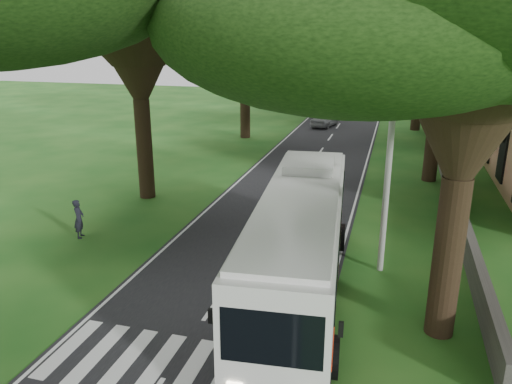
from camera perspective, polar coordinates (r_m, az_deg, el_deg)
name	(u,v)px	position (r m, az deg, el deg)	size (l,w,h in m)	color
ground	(198,330)	(16.85, -6.70, -15.38)	(140.00, 140.00, 0.00)	#174D16
road	(318,155)	(39.45, 7.13, 4.24)	(8.00, 120.00, 0.04)	black
crosswalk	(171,368)	(15.37, -9.67, -19.22)	(8.00, 3.00, 0.01)	silver
property_wall	(442,158)	(38.09, 20.44, 3.67)	(0.35, 50.00, 1.20)	#383533
pole_near	(388,170)	(19.60, 14.87, 2.41)	(1.60, 0.24, 8.00)	gray
pole_mid	(396,102)	(39.27, 15.67, 9.86)	(1.60, 0.24, 8.00)	gray
pole_far	(398,79)	(59.16, 15.94, 12.32)	(1.60, 0.24, 8.00)	gray
tree_l_far	(281,5)	(62.64, 2.88, 20.60)	(14.84, 14.84, 15.50)	black
tree_r_far	(428,21)	(69.02, 19.09, 17.99)	(15.43, 15.43, 13.82)	black
coach_bus	(300,240)	(17.95, 5.09, -5.51)	(4.00, 13.46, 3.91)	silver
distant_car_a	(325,119)	(51.42, 7.87, 8.24)	(1.73, 4.29, 1.46)	#99999D
distant_car_b	(338,99)	(66.97, 9.37, 10.39)	(1.58, 4.52, 1.49)	navy
distant_car_c	(364,98)	(69.48, 12.20, 10.45)	(1.93, 4.74, 1.38)	#8E3514
pedestrian	(79,219)	(24.61, -19.59, -2.89)	(0.67, 0.44, 1.84)	black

